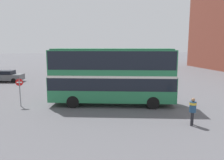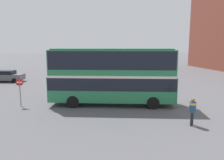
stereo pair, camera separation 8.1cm
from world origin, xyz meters
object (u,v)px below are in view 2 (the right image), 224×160
(no_entry_sign, at_px, (20,88))
(double_decker_bus, at_px, (112,73))
(pedestrian_foreground, at_px, (192,109))
(parked_car_kerb_near, at_px, (82,80))
(parked_car_kerb_far, at_px, (7,76))

(no_entry_sign, bearing_deg, double_decker_bus, -7.72)
(double_decker_bus, distance_m, pedestrian_foreground, 7.21)
(pedestrian_foreground, bearing_deg, parked_car_kerb_near, -29.56)
(parked_car_kerb_near, bearing_deg, pedestrian_foreground, 106.61)
(double_decker_bus, height_order, parked_car_kerb_near, double_decker_bus)
(double_decker_bus, xyz_separation_m, parked_car_kerb_far, (-12.20, 14.33, -1.93))
(pedestrian_foreground, relative_size, parked_car_kerb_far, 0.38)
(parked_car_kerb_near, height_order, no_entry_sign, no_entry_sign)
(double_decker_bus, height_order, parked_car_kerb_far, double_decker_bus)
(parked_car_kerb_near, bearing_deg, no_entry_sign, 50.68)
(double_decker_bus, bearing_deg, parked_car_kerb_far, 143.90)
(pedestrian_foreground, distance_m, parked_car_kerb_far, 25.83)
(double_decker_bus, bearing_deg, no_entry_sign, -174.21)
(parked_car_kerb_near, relative_size, parked_car_kerb_far, 0.95)
(double_decker_bus, bearing_deg, pedestrian_foreground, -40.67)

